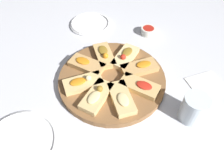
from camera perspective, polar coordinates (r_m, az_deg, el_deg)
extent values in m
plane|color=silver|center=(0.82, 0.00, -1.63)|extent=(3.00, 3.00, 0.00)
cylinder|color=brown|center=(0.82, 0.00, -1.08)|extent=(0.40, 0.40, 0.02)
cube|color=#DBB775|center=(0.74, -3.98, -5.55)|extent=(0.15, 0.11, 0.02)
ellipsoid|color=beige|center=(0.72, -4.73, -5.80)|extent=(0.07, 0.05, 0.01)
sphere|color=olive|center=(0.74, -3.24, -3.61)|extent=(0.02, 0.02, 0.02)
cube|color=#DBB775|center=(0.73, 2.49, -6.06)|extent=(0.11, 0.15, 0.02)
ellipsoid|color=beige|center=(0.71, 2.96, -6.41)|extent=(0.05, 0.07, 0.01)
cube|color=tan|center=(0.77, 7.14, -2.91)|extent=(0.11, 0.15, 0.02)
ellipsoid|color=red|center=(0.76, 8.42, -2.67)|extent=(0.05, 0.07, 0.01)
cube|color=tan|center=(0.83, 7.14, 1.84)|extent=(0.15, 0.11, 0.02)
ellipsoid|color=orange|center=(0.82, 8.31, 2.83)|extent=(0.07, 0.05, 0.01)
cube|color=#E5C689|center=(0.87, 3.48, 4.69)|extent=(0.15, 0.11, 0.02)
ellipsoid|color=olive|center=(0.87, 4.02, 6.07)|extent=(0.07, 0.05, 0.01)
sphere|color=red|center=(0.84, 2.91, 4.73)|extent=(0.02, 0.02, 0.02)
cube|color=tan|center=(0.87, -2.04, 5.09)|extent=(0.11, 0.15, 0.02)
ellipsoid|color=olive|center=(0.88, -2.35, 6.53)|extent=(0.05, 0.07, 0.01)
sphere|color=orange|center=(0.85, -1.71, 5.07)|extent=(0.02, 0.02, 0.02)
cube|color=tan|center=(0.84, -6.58, 2.61)|extent=(0.11, 0.15, 0.02)
ellipsoid|color=orange|center=(0.84, -7.65, 3.71)|extent=(0.05, 0.07, 0.01)
cube|color=#DBB775|center=(0.78, -7.53, -2.09)|extent=(0.15, 0.10, 0.02)
ellipsoid|color=orange|center=(0.77, -8.86, -1.71)|extent=(0.06, 0.05, 0.01)
sphere|color=beige|center=(0.77, -6.20, -0.84)|extent=(0.02, 0.02, 0.02)
cylinder|color=white|center=(0.74, -23.04, -16.39)|extent=(0.23, 0.23, 0.01)
torus|color=white|center=(0.73, -23.20, -16.14)|extent=(0.22, 0.22, 0.01)
cylinder|color=white|center=(1.10, -5.67, 13.06)|extent=(0.19, 0.19, 0.01)
torus|color=white|center=(1.09, -5.70, 13.36)|extent=(0.19, 0.19, 0.01)
cylinder|color=silver|center=(0.74, 20.57, -8.12)|extent=(0.08, 0.08, 0.10)
cube|color=white|center=(0.88, 23.33, -2.14)|extent=(0.15, 0.14, 0.01)
cylinder|color=silver|center=(1.04, 9.40, 11.25)|extent=(0.07, 0.07, 0.03)
cylinder|color=#B22319|center=(1.03, 9.50, 11.86)|extent=(0.05, 0.05, 0.01)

